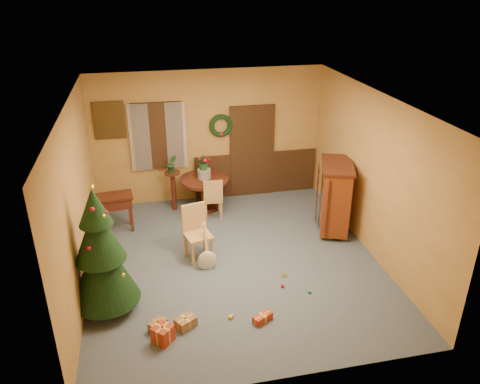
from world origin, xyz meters
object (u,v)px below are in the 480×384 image
object	(u,v)px
dining_table	(205,188)
writing_desk	(110,205)
chair_near	(196,230)
sideboard	(335,195)
christmas_tree	(101,253)

from	to	relation	value
dining_table	writing_desk	world-z (taller)	writing_desk
chair_near	writing_desk	xyz separation A→B (m)	(-1.52, 1.30, 0.03)
sideboard	chair_near	bearing A→B (deg)	-171.38
sideboard	christmas_tree	bearing A→B (deg)	-159.75
chair_near	christmas_tree	size ratio (longest dim) A/B	0.49
christmas_tree	writing_desk	world-z (taller)	christmas_tree
christmas_tree	writing_desk	bearing A→B (deg)	90.00
chair_near	writing_desk	bearing A→B (deg)	139.59
chair_near	sideboard	distance (m)	2.82
dining_table	sideboard	world-z (taller)	sideboard
chair_near	christmas_tree	world-z (taller)	christmas_tree
chair_near	sideboard	bearing A→B (deg)	8.62
dining_table	chair_near	distance (m)	1.90
sideboard	dining_table	bearing A→B (deg)	148.70
dining_table	christmas_tree	distance (m)	3.62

